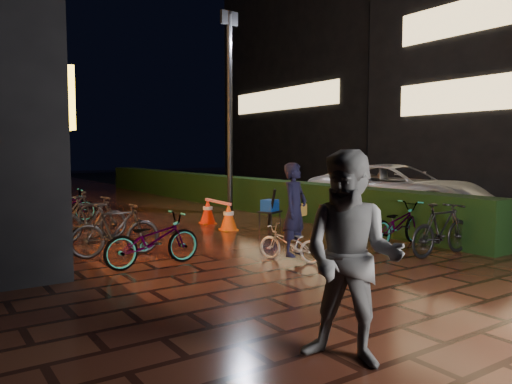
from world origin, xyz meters
TOP-DOWN VIEW (x-y plane):
  - ground at (0.00, 0.00)m, footprint 80.00×80.00m
  - asphalt_road at (9.00, 5.00)m, footprint 11.00×60.00m
  - hedge at (3.30, 8.00)m, footprint 0.70×20.00m
  - bystander_person at (-2.20, -3.68)m, footprint 1.08×1.15m
  - van at (6.22, 2.87)m, footprint 3.68×5.68m
  - far_buildings at (17.23, 9.61)m, footprint 9.08×31.00m
  - lamp_post_hedge at (2.33, 5.84)m, footprint 0.56×0.16m
  - lamp_post_sf at (-2.37, 7.42)m, footprint 0.54×0.22m
  - cyclist at (-0.12, -0.23)m, footprint 0.85×1.22m
  - traffic_barrier at (0.75, 3.81)m, footprint 0.51×1.61m
  - cart_assembly at (1.78, 3.05)m, footprint 0.63×0.68m
  - parked_bikes_storefront at (-2.32, 3.62)m, footprint 1.89×6.51m
  - parked_bikes_hedge at (2.40, -0.78)m, footprint 1.76×1.69m

SIDE VIEW (x-z plane):
  - ground at x=0.00m, z-range 0.00..0.00m
  - asphalt_road at x=9.00m, z-range 0.00..0.01m
  - traffic_barrier at x=0.75m, z-range 0.00..0.65m
  - parked_bikes_hedge at x=2.40m, z-range -0.03..0.93m
  - parked_bikes_storefront at x=-2.32m, z-range -0.02..0.93m
  - cart_assembly at x=1.78m, z-range 0.01..0.97m
  - hedge at x=3.30m, z-range 0.00..1.00m
  - cyclist at x=-0.12m, z-range -0.21..1.45m
  - van at x=6.22m, z-range 0.01..1.46m
  - bystander_person at x=-2.20m, z-range 0.00..1.88m
  - lamp_post_sf at x=-2.37m, z-range 0.29..5.99m
  - lamp_post_hedge at x=2.33m, z-range 0.29..6.14m
  - far_buildings at x=17.23m, z-range -0.53..13.47m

